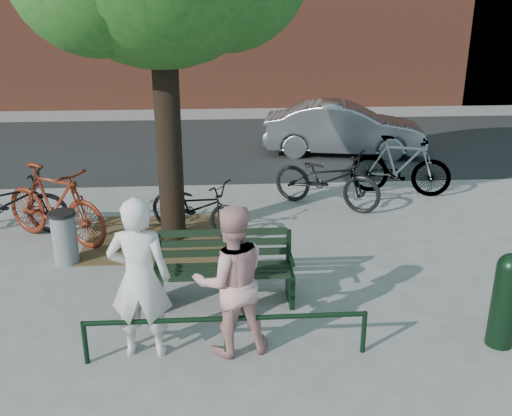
{
  "coord_description": "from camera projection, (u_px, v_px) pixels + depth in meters",
  "views": [
    {
      "loc": [
        -0.05,
        -6.5,
        3.66
      ],
      "look_at": [
        0.47,
        1.0,
        0.92
      ],
      "focal_mm": 40.0,
      "sensor_mm": 36.0,
      "label": 1
    }
  ],
  "objects": [
    {
      "name": "ground",
      "position": [
        225.0,
        302.0,
        7.35
      ],
      "size": [
        90.0,
        90.0,
        0.0
      ],
      "primitive_type": "plane",
      "color": "gray",
      "rests_on": "ground"
    },
    {
      "name": "dirt_pit",
      "position": [
        162.0,
        237.0,
        9.34
      ],
      "size": [
        2.4,
        2.0,
        0.02
      ],
      "primitive_type": "cube",
      "color": "brown",
      "rests_on": "ground"
    },
    {
      "name": "road",
      "position": [
        219.0,
        145.0,
        15.31
      ],
      "size": [
        40.0,
        7.0,
        0.01
      ],
      "primitive_type": "cube",
      "color": "black",
      "rests_on": "ground"
    },
    {
      "name": "park_bench",
      "position": [
        224.0,
        266.0,
        7.26
      ],
      "size": [
        1.74,
        0.54,
        0.97
      ],
      "color": "black",
      "rests_on": "ground"
    },
    {
      "name": "guard_railing",
      "position": [
        226.0,
        325.0,
        6.08
      ],
      "size": [
        3.06,
        0.06,
        0.51
      ],
      "color": "black",
      "rests_on": "ground"
    },
    {
      "name": "person_left",
      "position": [
        140.0,
        279.0,
        5.99
      ],
      "size": [
        0.69,
        0.48,
        1.82
      ],
      "primitive_type": "imported",
      "rotation": [
        0.0,
        0.0,
        3.07
      ],
      "color": "silver",
      "rests_on": "ground"
    },
    {
      "name": "person_right",
      "position": [
        231.0,
        281.0,
        6.07
      ],
      "size": [
        0.94,
        0.8,
        1.7
      ],
      "primitive_type": "imported",
      "rotation": [
        0.0,
        0.0,
        3.34
      ],
      "color": "tan",
      "rests_on": "ground"
    },
    {
      "name": "bollard",
      "position": [
        506.0,
        297.0,
        6.26
      ],
      "size": [
        0.3,
        0.3,
        1.11
      ],
      "color": "black",
      "rests_on": "ground"
    },
    {
      "name": "litter_bin",
      "position": [
        64.0,
        237.0,
        8.33
      ],
      "size": [
        0.39,
        0.39,
        0.8
      ],
      "color": "gray",
      "rests_on": "ground"
    },
    {
      "name": "bicycle_a",
      "position": [
        6.0,
        202.0,
        9.41
      ],
      "size": [
        2.06,
        0.81,
        1.07
      ],
      "primitive_type": "imported",
      "rotation": [
        0.0,
        0.0,
        1.52
      ],
      "color": "black",
      "rests_on": "ground"
    },
    {
      "name": "bicycle_b",
      "position": [
        55.0,
        204.0,
        9.02
      ],
      "size": [
        2.09,
        1.62,
        1.26
      ],
      "primitive_type": "imported",
      "rotation": [
        0.0,
        0.0,
        1.01
      ],
      "color": "#55190C",
      "rests_on": "ground"
    },
    {
      "name": "bicycle_c",
      "position": [
        196.0,
        207.0,
        9.38
      ],
      "size": [
        1.84,
        1.47,
        0.94
      ],
      "primitive_type": "imported",
      "rotation": [
        0.0,
        0.0,
        1.01
      ],
      "color": "black",
      "rests_on": "ground"
    },
    {
      "name": "bicycle_d",
      "position": [
        400.0,
        166.0,
        11.27
      ],
      "size": [
        2.03,
        1.16,
        1.18
      ],
      "primitive_type": "imported",
      "rotation": [
        0.0,
        0.0,
        1.24
      ],
      "color": "gray",
      "rests_on": "ground"
    },
    {
      "name": "bicycle_e",
      "position": [
        327.0,
        179.0,
        10.59
      ],
      "size": [
        2.16,
        1.75,
        1.1
      ],
      "primitive_type": "imported",
      "rotation": [
        0.0,
        0.0,
        1.0
      ],
      "color": "black",
      "rests_on": "ground"
    },
    {
      "name": "parked_car",
      "position": [
        344.0,
        129.0,
        14.22
      ],
      "size": [
        4.12,
        2.07,
        1.3
      ],
      "primitive_type": "imported",
      "rotation": [
        0.0,
        0.0,
        1.39
      ],
      "color": "gray",
      "rests_on": "ground"
    }
  ]
}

